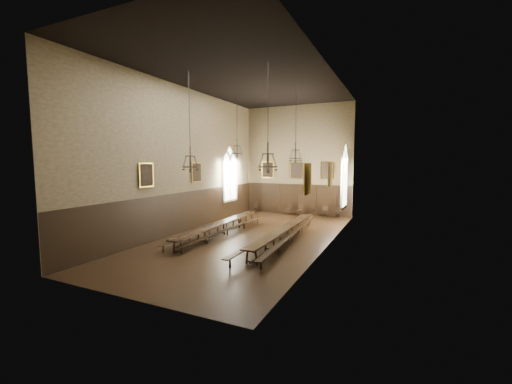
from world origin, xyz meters
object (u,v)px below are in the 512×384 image
Objects in this scene: bench_right_inner at (272,236)px; chandelier_back_left at (237,149)px; chandelier_front_right at (268,160)px; chair_5 at (312,212)px; table_left at (221,229)px; chair_6 at (325,214)px; bench_left_outer at (210,230)px; chair_7 at (338,215)px; chair_0 at (256,209)px; bench_left_inner at (227,231)px; chandelier_front_left at (190,161)px; chandelier_back_right at (296,153)px; bench_right_outer at (292,236)px; chair_3 at (288,211)px; table_right at (284,235)px; chair_4 at (300,212)px.

chandelier_back_left is at bearing 144.91° from bench_right_inner.
chair_5 is at bearing 93.45° from chandelier_front_right.
chair_6 reaches higher than table_left.
chair_7 is at bearing 55.51° from bench_left_outer.
bench_left_inner is at bearing -93.58° from chair_0.
chair_0 is 0.17× the size of chandelier_front_left.
chandelier_back_right is at bearing -84.83° from chair_5.
bench_left_outer is 1.84× the size of chandelier_front_left.
bench_right_outer is 9.00m from chair_3.
chair_3 reaches higher than bench_left_inner.
chair_7 is (1.40, 8.54, -0.12)m from table_right.
chair_3 is at bearing 168.03° from chair_6.
chair_0 is at bearing 120.20° from bench_right_inner.
chair_5 reaches higher than table_right.
chair_0 is at bearing 97.58° from chandelier_front_left.
chandelier_back_left is at bearing 132.00° from chandelier_front_right.
chair_4 is 0.18× the size of chandelier_front_left.
chandelier_front_left is (-4.21, -2.75, 4.09)m from table_right.
table_left is at bearing -177.97° from bench_right_outer.
chandelier_back_left is (-0.11, 2.34, 4.86)m from table_left.
chair_0 is 1.01× the size of chair_7.
chandelier_back_left reaches higher than chair_6.
chandelier_back_right reaches higher than bench_right_outer.
chair_3 is (-2.68, 8.48, -0.08)m from table_right.
chair_4 is at bearing 74.53° from table_left.
chair_7 is 7.87m from chandelier_back_right.
bench_left_inner is 0.87× the size of bench_right_outer.
table_left is 11.14× the size of chair_7.
chandelier_front_right is (4.11, -4.57, -0.77)m from chandelier_back_left.
chair_4 is (-1.65, 8.42, -0.10)m from table_right.
bench_left_outer is at bearing -113.94° from chair_5.
bench_right_outer is at bearing -64.15° from chair_4.
chair_3 is 8.11m from chandelier_back_left.
chair_5 is at bearing 72.56° from chandelier_front_left.
table_right is 5.16m from chandelier_back_right.
chandelier_back_right is at bearing -65.31° from chair_0.
chair_7 is at bearing 76.96° from bench_right_inner.
bench_right_inner is (2.90, -0.07, 0.04)m from bench_left_inner.
chandelier_front_right is at bearing -69.47° from chair_4.
chair_7 reaches higher than bench_left_inner.
bench_right_inner is at bearing -77.50° from chair_0.
chair_0 is at bearing 104.18° from chandelier_back_left.
bench_right_inner is at bearing -71.41° from chair_4.
bench_right_inner is at bearing -165.54° from bench_right_outer.
bench_right_inner is (4.05, 0.07, 0.04)m from bench_left_outer.
bench_right_inner is 10.67× the size of chair_3.
chandelier_front_right is at bearing -23.60° from bench_left_outer.
chair_6 reaches higher than bench_right_inner.
table_right is 2.12× the size of chandelier_back_right.
chandelier_back_left reaches higher than bench_right_inner.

